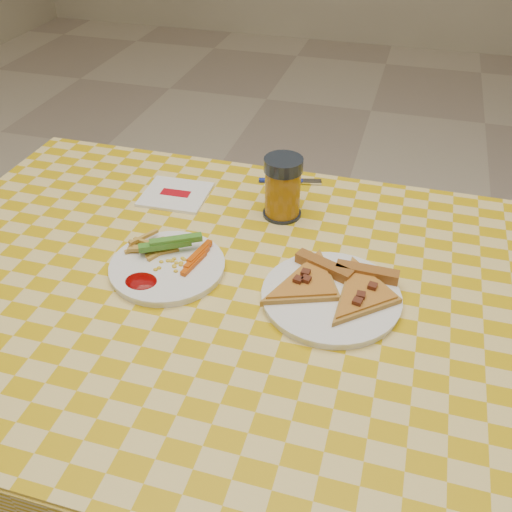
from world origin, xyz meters
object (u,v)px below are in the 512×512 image
object	(u,v)px
table	(239,318)
drink_glass	(283,188)
plate_left	(168,268)
plate_right	(331,298)

from	to	relation	value
table	drink_glass	xyz separation A→B (m)	(0.02, 0.25, 0.14)
table	plate_left	world-z (taller)	plate_left
drink_glass	table	bearing A→B (deg)	-93.91
drink_glass	plate_right	bearing A→B (deg)	-58.64
table	plate_left	distance (m)	0.16
table	plate_right	size ratio (longest dim) A/B	5.51
plate_right	drink_glass	distance (m)	0.28
plate_left	plate_right	bearing A→B (deg)	0.08
plate_left	plate_right	size ratio (longest dim) A/B	0.88
plate_left	drink_glass	bearing A→B (deg)	56.99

